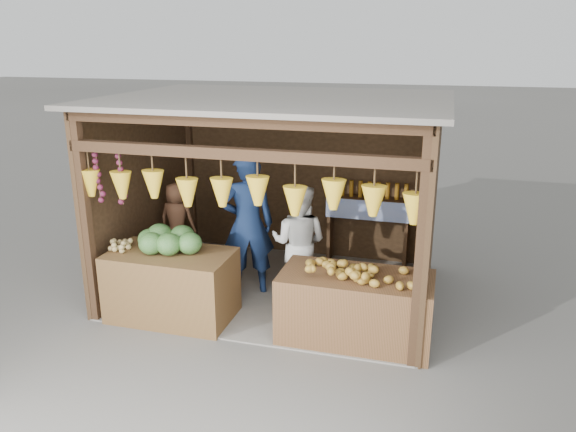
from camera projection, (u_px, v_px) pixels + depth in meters
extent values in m
plane|color=#514F49|center=(278.00, 290.00, 7.85)|extent=(80.00, 80.00, 0.00)
cube|color=slate|center=(278.00, 289.00, 7.85)|extent=(4.00, 3.00, 0.02)
cube|color=black|center=(305.00, 176.00, 8.84)|extent=(4.00, 0.06, 2.60)
cube|color=black|center=(143.00, 190.00, 7.98)|extent=(0.06, 3.00, 2.60)
cube|color=black|center=(432.00, 213.00, 6.95)|extent=(0.06, 3.00, 2.60)
cube|color=#605B54|center=(277.00, 99.00, 7.07)|extent=(4.30, 3.30, 0.06)
cube|color=black|center=(86.00, 220.00, 6.64)|extent=(0.11, 0.11, 2.60)
cube|color=black|center=(421.00, 252.00, 5.64)|extent=(0.11, 0.11, 2.60)
cube|color=black|center=(191.00, 169.00, 9.29)|extent=(0.11, 0.11, 2.60)
cube|color=black|center=(431.00, 185.00, 8.28)|extent=(0.11, 0.11, 2.60)
cube|color=black|center=(237.00, 154.00, 5.87)|extent=(4.00, 0.12, 0.12)
cube|color=black|center=(236.00, 121.00, 5.77)|extent=(4.00, 0.12, 0.12)
cube|color=#382314|center=(369.00, 199.00, 8.46)|extent=(1.25, 0.30, 0.05)
cube|color=#382314|center=(330.00, 229.00, 8.77)|extent=(0.05, 0.28, 1.05)
cube|color=#382314|center=(406.00, 235.00, 8.47)|extent=(0.05, 0.28, 1.05)
cube|color=blue|center=(367.00, 210.00, 8.35)|extent=(1.25, 0.02, 0.30)
cube|color=#53371B|center=(172.00, 285.00, 6.97)|extent=(1.51, 0.85, 0.86)
cube|color=#452F17|center=(355.00, 308.00, 6.44)|extent=(1.73, 0.85, 0.81)
cube|color=black|center=(180.00, 265.00, 8.31)|extent=(0.34, 0.34, 0.32)
imported|color=#132449|center=(248.00, 225.00, 7.51)|extent=(0.85, 0.72, 1.96)
imported|color=silver|center=(299.00, 243.00, 7.38)|extent=(0.80, 0.64, 1.59)
imported|color=brown|center=(177.00, 219.00, 8.10)|extent=(0.54, 0.35, 1.09)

